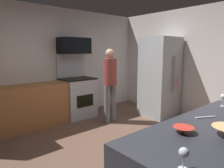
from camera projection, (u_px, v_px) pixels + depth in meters
name	position (u px, v px, depth m)	size (l,w,h in m)	color
ground_plane	(119.00, 151.00, 3.30)	(5.20, 4.80, 0.02)	brown
wall_back	(52.00, 64.00, 4.83)	(5.20, 0.12, 2.60)	silver
wall_right	(200.00, 64.00, 4.72)	(0.12, 4.80, 2.60)	silver
lower_cabinet_run	(20.00, 108.00, 4.12)	(2.40, 0.60, 0.90)	#AA693A
oven_range	(77.00, 96.00, 4.97)	(0.76, 0.65, 1.53)	silver
microwave	(74.00, 46.00, 4.84)	(0.74, 0.38, 0.38)	black
refrigerator	(160.00, 77.00, 4.99)	(0.83, 0.74, 1.92)	#B0B6B8
person_cook	(110.00, 82.00, 4.50)	(0.31, 0.30, 1.64)	slate
counter_island	(213.00, 168.00, 2.02)	(2.13, 0.80, 0.90)	#2D2E36
mixing_bowl_prep	(183.00, 130.00, 1.77)	(0.18, 0.18, 0.05)	red
wine_glass_mid	(223.00, 97.00, 2.58)	(0.07, 0.07, 0.16)	silver
wine_glass_far	(184.00, 154.00, 1.21)	(0.06, 0.06, 0.14)	silver
knife_chef	(206.00, 117.00, 2.17)	(0.25, 0.02, 0.01)	#B7BABF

